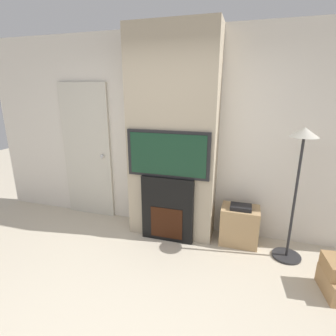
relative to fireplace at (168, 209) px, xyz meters
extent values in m
cube|color=silver|center=(0.00, 0.44, 0.91)|extent=(6.00, 0.06, 2.70)
cube|color=tan|center=(0.00, 0.21, 0.91)|extent=(1.14, 0.41, 2.70)
cube|color=black|center=(0.00, 0.00, 0.00)|extent=(0.69, 0.14, 0.88)
cube|color=#33160A|center=(0.00, -0.07, -0.17)|extent=(0.43, 0.01, 0.42)
cube|color=black|center=(0.00, 0.00, 0.74)|extent=(1.06, 0.06, 0.59)
cube|color=#143823|center=(0.00, -0.03, 0.74)|extent=(0.97, 0.01, 0.52)
cylinder|color=#262628|center=(1.50, 0.02, -0.43)|extent=(0.33, 0.33, 0.03)
cylinder|color=#262628|center=(1.50, 0.02, 0.31)|extent=(0.03, 0.03, 1.44)
cone|color=#B7B2A3|center=(1.50, 0.02, 1.08)|extent=(0.30, 0.30, 0.10)
cube|color=tan|center=(0.92, 0.18, -0.19)|extent=(0.48, 0.34, 0.50)
cube|color=black|center=(0.92, 0.14, 0.09)|extent=(0.26, 0.19, 0.05)
cube|color=beige|center=(-1.42, 0.39, 0.59)|extent=(0.80, 0.04, 2.05)
sphere|color=silver|center=(-1.14, 0.35, 0.55)|extent=(0.06, 0.06, 0.06)
camera|label=1|loc=(0.92, -3.02, 1.51)|focal=28.00mm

